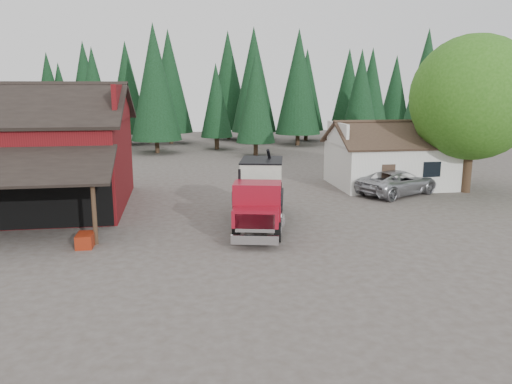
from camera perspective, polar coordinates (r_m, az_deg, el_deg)
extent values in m
plane|color=#49413A|center=(21.19, -3.40, -6.96)|extent=(120.00, 120.00, 0.00)
cube|color=maroon|center=(31.62, -25.67, 2.80)|extent=(12.00, 10.00, 5.00)
cube|color=black|center=(33.74, -25.01, 9.34)|extent=(12.80, 5.53, 2.35)
cube|color=maroon|center=(30.15, -15.13, 9.87)|extent=(0.25, 7.00, 2.00)
cylinder|color=#382619|center=(23.03, -18.00, -2.37)|extent=(0.20, 0.20, 2.80)
cube|color=silver|center=(36.58, 15.16, 3.05)|extent=(8.00, 6.00, 3.00)
cube|color=#38281E|center=(34.97, 16.36, 6.31)|extent=(8.60, 3.42, 1.80)
cube|color=#38281E|center=(37.69, 14.41, 6.78)|extent=(8.60, 3.42, 1.80)
cube|color=silver|center=(34.87, 9.30, 6.62)|extent=(0.20, 4.20, 1.50)
cube|color=silver|center=(38.14, 20.87, 6.44)|extent=(0.20, 4.20, 1.50)
cube|color=#38281E|center=(33.33, 14.86, 1.37)|extent=(0.90, 0.06, 2.00)
cube|color=black|center=(34.55, 19.47, 2.46)|extent=(1.20, 0.06, 1.00)
cylinder|color=#382619|center=(35.83, 22.98, 2.50)|extent=(0.60, 0.60, 3.20)
sphere|color=#285C15|center=(35.45, 23.58, 9.85)|extent=(8.00, 8.00, 8.00)
sphere|color=#285C15|center=(35.56, 21.08, 8.11)|extent=(4.40, 4.40, 4.40)
sphere|color=#285C15|center=(35.36, 25.54, 8.22)|extent=(4.80, 4.80, 4.80)
cylinder|color=#382619|center=(50.96, -0.03, 5.03)|extent=(0.44, 0.44, 1.60)
cone|color=black|center=(50.61, -0.03, 10.77)|extent=(3.96, 3.96, 9.00)
cylinder|color=#382619|center=(52.17, 18.38, 4.59)|extent=(0.44, 0.44, 1.60)
cone|color=black|center=(51.82, 18.83, 11.29)|extent=(4.84, 4.84, 11.00)
cylinder|color=#382619|center=(54.35, -11.22, 5.23)|extent=(0.44, 0.44, 1.60)
cone|color=black|center=(54.02, -11.51, 12.20)|extent=(5.28, 5.28, 12.00)
cylinder|color=black|center=(22.63, -2.27, -4.42)|extent=(0.52, 1.02, 0.98)
cylinder|color=black|center=(22.52, 2.47, -4.51)|extent=(0.52, 1.02, 0.98)
cylinder|color=black|center=(26.73, -1.33, -1.87)|extent=(0.52, 1.02, 0.98)
cylinder|color=black|center=(26.64, 2.68, -1.93)|extent=(0.52, 1.02, 0.98)
cylinder|color=black|center=(27.94, -1.10, -1.27)|extent=(0.52, 1.02, 0.98)
cylinder|color=black|center=(27.85, 2.72, -1.33)|extent=(0.52, 1.02, 0.98)
cube|color=black|center=(25.21, 0.50, -1.88)|extent=(2.63, 7.67, 0.36)
cube|color=silver|center=(21.24, -0.14, -5.50)|extent=(2.03, 0.61, 0.40)
cube|color=silver|center=(21.13, -0.12, -3.59)|extent=(1.67, 0.46, 0.80)
cube|color=maroon|center=(21.61, -0.03, -2.88)|extent=(2.20, 1.57, 0.75)
cube|color=maroon|center=(22.61, 0.16, -0.94)|extent=(2.41, 1.94, 1.64)
cube|color=black|center=(21.86, 0.05, -0.67)|extent=(1.84, 0.48, 0.80)
cylinder|color=black|center=(23.36, -1.89, 0.69)|extent=(0.15, 0.15, 1.60)
cube|color=black|center=(23.49, 0.30, -0.57)|extent=(2.15, 0.58, 1.42)
cube|color=black|center=(26.36, 0.65, -0.74)|extent=(3.34, 5.52, 0.14)
cube|color=beige|center=(26.11, 0.66, 2.08)|extent=(2.64, 3.31, 1.42)
cone|color=beige|center=(26.27, 0.66, 0.17)|extent=(2.34, 2.34, 0.62)
cube|color=black|center=(26.00, 0.66, 3.66)|extent=(2.74, 3.41, 0.07)
cylinder|color=black|center=(27.33, 1.92, 2.32)|extent=(1.06, 1.81, 2.71)
cube|color=maroon|center=(28.43, -0.19, 0.70)|extent=(0.68, 0.81, 0.40)
cylinder|color=silver|center=(23.39, 2.75, -3.21)|extent=(0.68, 0.98, 0.50)
imported|color=#A9AAB0|center=(33.67, 15.89, 1.08)|extent=(6.41, 5.00, 1.62)
cube|color=maroon|center=(23.08, -18.92, -5.23)|extent=(0.71, 1.11, 0.60)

